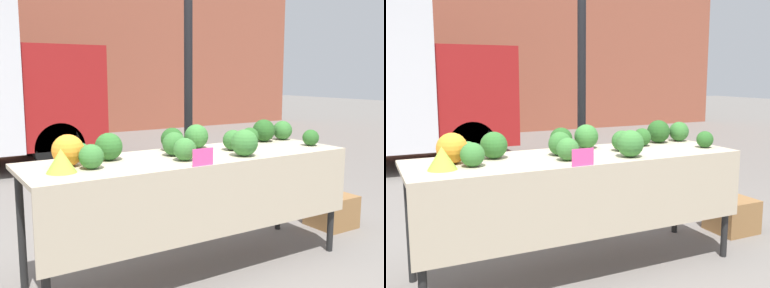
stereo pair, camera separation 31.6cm
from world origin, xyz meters
The scene contains 21 objects.
ground_plane centered at (0.00, 0.00, 0.00)m, with size 40.00×40.00×0.00m, color slate.
building_facade centered at (0.00, 7.93, 2.86)m, with size 16.00×0.60×5.72m.
tent_pole centered at (0.29, 0.53, 1.14)m, with size 0.07×0.07×2.28m.
market_table centered at (0.00, -0.06, 0.74)m, with size 2.36×0.73×0.84m.
orange_cauliflower centered at (-0.86, 0.08, 0.94)m, with size 0.20×0.20×0.20m.
romanesco_head centered at (-0.95, -0.09, 0.92)m, with size 0.18×0.18×0.14m.
broccoli_head_0 centered at (0.64, 0.14, 0.92)m, with size 0.14×0.14×0.14m.
broccoli_head_1 centered at (-0.15, -0.15, 0.92)m, with size 0.15×0.15×0.15m.
broccoli_head_2 centered at (-0.57, 0.13, 0.94)m, with size 0.18×0.18×0.18m.
broccoli_head_3 centered at (0.37, 0.01, 0.92)m, with size 0.16×0.16×0.16m.
broccoli_head_4 centered at (1.07, 0.23, 0.93)m, with size 0.17×0.17×0.17m.
broccoli_head_5 centered at (-0.12, 0.05, 0.93)m, with size 0.17×0.17×0.17m.
broccoli_head_6 centered at (0.19, 0.24, 0.94)m, with size 0.19×0.19×0.19m.
broccoli_head_7 centered at (-0.76, -0.08, 0.92)m, with size 0.15×0.15×0.15m.
broccoli_head_8 centered at (-0.02, 0.25, 0.93)m, with size 0.17×0.17×0.17m.
broccoli_head_9 centered at (1.03, -0.14, 0.91)m, with size 0.13×0.13×0.13m.
broccoli_head_10 centered at (0.29, -0.22, 0.94)m, with size 0.19×0.19×0.19m.
broccoli_head_11 centered at (-0.72, 0.24, 0.90)m, with size 0.11×0.11×0.11m.
broccoli_head_12 centered at (0.86, 0.23, 0.94)m, with size 0.19×0.19×0.19m.
price_sign centered at (-0.14, -0.35, 0.90)m, with size 0.15×0.01×0.11m.
produce_crate centered at (1.60, 0.10, 0.15)m, with size 0.36×0.37×0.30m.
Camera 2 is at (-1.37, -2.81, 1.41)m, focal length 42.00 mm.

